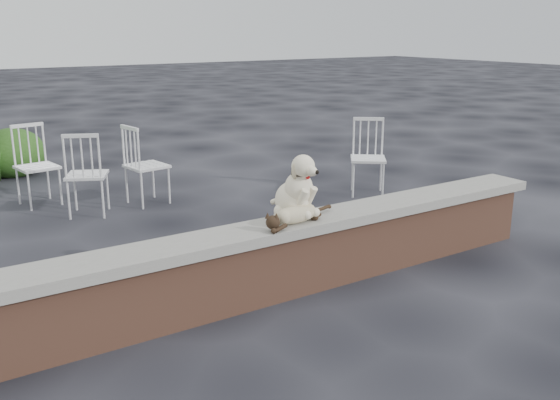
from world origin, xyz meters
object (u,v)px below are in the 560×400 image
chair_b (37,166)px  chair_c (87,173)px  dog (293,185)px  cat (295,214)px  chair_d (368,157)px  chair_e (147,164)px

chair_b → chair_c: same height
dog → cat: 0.25m
dog → chair_d: (2.38, 1.83, -0.37)m
cat → chair_b: (-1.08, 3.73, -0.19)m
chair_c → cat: bearing=129.5°
chair_e → chair_d: bearing=-122.9°
chair_c → dog: bearing=131.6°
dog → chair_e: size_ratio=0.56×
chair_d → chair_b: same height
cat → chair_d: 3.16m
cat → chair_c: bearing=91.3°
dog → chair_c: size_ratio=0.56×
dog → chair_e: 2.96m
chair_c → chair_b: bearing=-36.4°
chair_d → chair_c: (-3.17, 1.04, 0.00)m
chair_b → dog: bearing=-80.5°
chair_d → chair_b: bearing=-168.2°
dog → chair_c: dog is taller
cat → chair_c: 3.11m
chair_e → chair_c: (-0.72, -0.07, 0.00)m
chair_e → chair_b: (-1.09, 0.64, 0.00)m
chair_e → chair_b: same height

